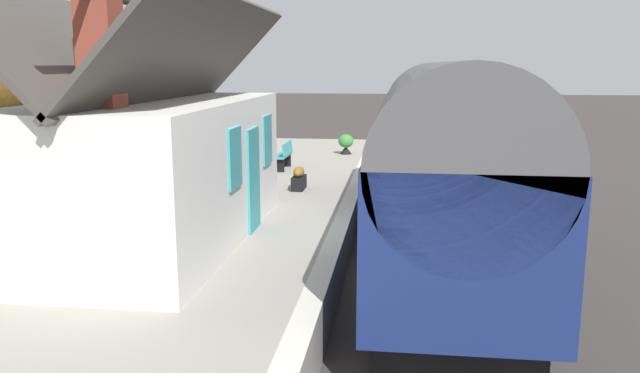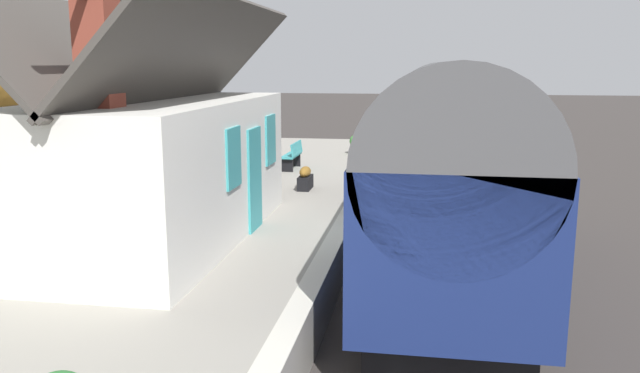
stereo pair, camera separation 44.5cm
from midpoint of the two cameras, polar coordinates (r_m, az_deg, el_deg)
name	(u,v)px [view 2 (the right image)]	position (r m, az deg, el deg)	size (l,w,h in m)	color
ground_plane	(395,277)	(13.12, 7.80, -8.11)	(160.00, 160.00, 0.00)	#383330
platform	(207,247)	(13.66, -9.28, -5.38)	(32.00, 6.02, 0.91)	gray
platform_edge_coping	(338,231)	(12.93, 2.66, -4.06)	(32.00, 0.36, 0.02)	beige
rail_near	(477,278)	(13.16, 14.94, -8.00)	(52.00, 0.08, 0.14)	gray
rail_far	(404,274)	(13.09, 8.60, -7.85)	(52.00, 0.08, 0.14)	gray
train	(444,169)	(12.88, 12.09, 1.59)	(10.66, 2.73, 4.32)	black
station_building	(157,162)	(12.48, -13.53, 2.19)	(7.54, 3.55, 5.81)	white
bench_mid_platform	(293,155)	(20.48, -1.82, 2.90)	(1.41, 0.45, 0.88)	teal
planter_bench_right	(255,153)	(21.08, -5.28, 2.99)	(0.60, 0.60, 0.84)	gray
planter_bench_left	(305,178)	(17.19, -0.60, 0.74)	(0.78, 0.32, 0.62)	black
planter_corner_building	(357,144)	(23.96, 3.90, 3.88)	(0.58, 0.58, 0.75)	black
tree_behind_building	(1,60)	(21.22, -26.30, 10.17)	(3.68, 3.66, 6.41)	#4C3828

